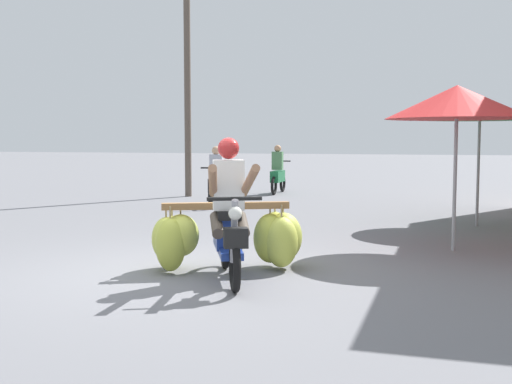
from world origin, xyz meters
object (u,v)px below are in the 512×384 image
at_px(motorbike_main_loaded, 231,233).
at_px(utility_pole, 187,76).
at_px(market_umbrella_near_shop, 480,109).
at_px(motorbike_distant_ahead_left, 216,182).
at_px(motorbike_distant_ahead_right, 278,174).
at_px(market_umbrella_further_along, 457,102).

distance_m(motorbike_main_loaded, utility_pole, 10.38).
distance_m(motorbike_main_loaded, market_umbrella_near_shop, 6.02).
height_order(motorbike_distant_ahead_left, motorbike_distant_ahead_right, same).
bearing_deg(market_umbrella_near_shop, motorbike_distant_ahead_left, 162.04).
xyz_separation_m(motorbike_distant_ahead_left, motorbike_distant_ahead_right, (0.50, 3.68, 0.00)).
bearing_deg(motorbike_main_loaded, utility_pole, 116.15).
bearing_deg(market_umbrella_further_along, utility_pole, 135.92).
bearing_deg(motorbike_main_loaded, motorbike_distant_ahead_left, 112.15).
bearing_deg(utility_pole, market_umbrella_further_along, -44.08).
relative_size(motorbike_distant_ahead_right, market_umbrella_further_along, 0.70).
bearing_deg(utility_pole, market_umbrella_near_shop, -28.41).
relative_size(motorbike_distant_ahead_right, market_umbrella_near_shop, 0.71).
bearing_deg(motorbike_distant_ahead_left, utility_pole, 127.40).
relative_size(motorbike_distant_ahead_left, utility_pole, 0.24).
relative_size(motorbike_main_loaded, utility_pole, 0.30).
xyz_separation_m(motorbike_distant_ahead_right, market_umbrella_near_shop, (5.21, -5.53, 1.53)).
height_order(motorbike_distant_ahead_left, market_umbrella_near_shop, market_umbrella_near_shop).
height_order(market_umbrella_further_along, utility_pole, utility_pole).
bearing_deg(market_umbrella_further_along, motorbike_distant_ahead_left, 139.14).
relative_size(motorbike_main_loaded, motorbike_distant_ahead_left, 1.23).
bearing_deg(market_umbrella_further_along, motorbike_main_loaded, -137.70).
xyz_separation_m(motorbike_distant_ahead_left, market_umbrella_near_shop, (5.71, -1.85, 1.53)).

